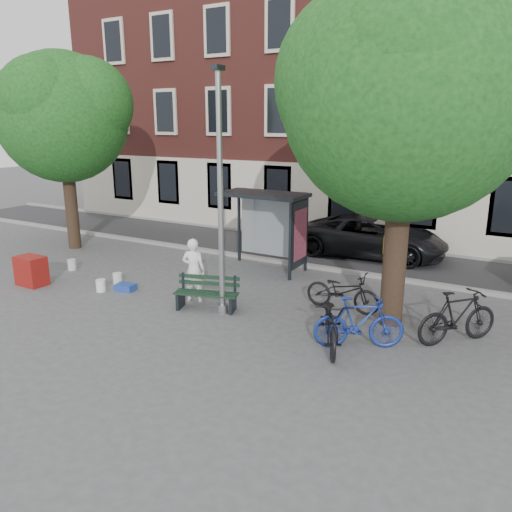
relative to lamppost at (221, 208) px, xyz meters
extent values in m
plane|color=#4C4C4F|center=(0.00, 0.00, -2.78)|extent=(90.00, 90.00, 0.00)
cube|color=#28282B|center=(0.00, 7.00, -2.78)|extent=(40.00, 4.00, 0.01)
cube|color=gray|center=(0.00, 5.00, -2.72)|extent=(40.00, 0.25, 0.12)
cube|color=gray|center=(0.00, 9.00, -2.72)|extent=(40.00, 0.25, 0.12)
cube|color=brown|center=(0.00, 13.00, 4.22)|extent=(30.00, 8.00, 14.00)
cylinder|color=#9EA0A3|center=(0.00, 0.00, 0.22)|extent=(0.14, 0.14, 6.00)
cylinder|color=#9EA0A3|center=(0.00, 0.00, -2.66)|extent=(0.28, 0.28, 0.24)
cube|color=#1E2328|center=(0.00, 0.00, 3.27)|extent=(0.18, 0.35, 0.12)
cylinder|color=black|center=(4.00, 1.50, -1.08)|extent=(0.56, 0.56, 3.40)
sphere|color=#144516|center=(4.00, 1.50, 2.62)|extent=(5.60, 5.60, 5.60)
sphere|color=#144516|center=(4.90, 1.90, 3.12)|extent=(3.92, 3.92, 3.92)
sphere|color=#144516|center=(3.20, 1.20, 2.92)|extent=(4.20, 4.20, 4.20)
sphere|color=#144516|center=(4.20, 0.60, 3.22)|extent=(3.64, 3.64, 3.64)
cylinder|color=black|center=(-9.00, 3.00, -1.18)|extent=(0.48, 0.48, 3.20)
sphere|color=#144516|center=(-9.00, 3.00, 2.22)|extent=(4.80, 4.80, 4.80)
sphere|color=#144516|center=(-8.10, 3.40, 2.72)|extent=(3.36, 3.36, 3.36)
sphere|color=#144516|center=(-9.80, 2.70, 2.52)|extent=(3.60, 3.60, 3.60)
sphere|color=#144516|center=(-8.80, 2.10, 2.82)|extent=(3.12, 3.12, 3.12)
cube|color=#1E2328|center=(-2.30, 3.40, -1.53)|extent=(0.08, 0.08, 2.50)
cube|color=#1E2328|center=(0.30, 3.40, -1.53)|extent=(0.08, 0.08, 2.50)
cube|color=#1E2328|center=(-2.30, 4.60, -1.53)|extent=(0.08, 0.08, 2.50)
cube|color=#1E2328|center=(0.30, 4.60, -1.53)|extent=(0.08, 0.08, 2.50)
cube|color=#1E2328|center=(-1.00, 4.00, -0.22)|extent=(2.85, 1.45, 0.12)
cube|color=#8C999E|center=(-1.00, 4.60, -1.41)|extent=(2.34, 0.04, 2.00)
cube|color=#1E2328|center=(0.30, 4.00, -1.41)|extent=(0.12, 1.14, 2.12)
cube|color=#D84C19|center=(0.37, 4.00, -1.41)|extent=(0.02, 0.90, 1.62)
imported|color=white|center=(-1.20, 0.40, -1.89)|extent=(0.74, 0.59, 1.78)
cube|color=#1E2328|center=(-1.19, -0.23, -2.57)|extent=(0.23, 0.53, 0.44)
cube|color=#1E2328|center=(0.19, 0.20, -2.57)|extent=(0.23, 0.53, 0.44)
cube|color=black|center=(-0.45, -0.18, -2.33)|extent=(1.65, 0.62, 0.04)
cube|color=black|center=(-0.50, -0.02, -2.33)|extent=(1.65, 0.62, 0.04)
cube|color=black|center=(-0.55, 0.15, -2.33)|extent=(1.65, 0.62, 0.04)
cube|color=black|center=(-0.58, 0.24, -2.14)|extent=(1.63, 0.56, 0.10)
cube|color=black|center=(-0.58, 0.24, -1.96)|extent=(1.63, 0.56, 0.10)
imported|color=black|center=(2.64, 1.74, -2.25)|extent=(2.04, 0.76, 1.06)
imported|color=navy|center=(3.75, -0.26, -2.19)|extent=(2.01, 1.45, 1.19)
imported|color=black|center=(3.20, -0.49, -2.19)|extent=(1.69, 2.37, 1.18)
imported|color=black|center=(5.59, 1.10, -2.16)|extent=(1.83, 1.93, 1.25)
imported|color=black|center=(1.64, 7.56, -2.03)|extent=(5.53, 2.78, 1.50)
cube|color=maroon|center=(-6.36, -0.93, -2.33)|extent=(0.92, 0.63, 0.90)
cube|color=#213E9A|center=(-3.50, 0.09, -2.68)|extent=(0.60, 0.48, 0.20)
cylinder|color=silver|center=(-6.61, 0.79, -2.60)|extent=(0.33, 0.33, 0.36)
cylinder|color=white|center=(-4.07, -0.33, -2.60)|extent=(0.33, 0.33, 0.36)
cylinder|color=silver|center=(-4.12, 0.40, -2.60)|extent=(0.30, 0.30, 0.36)
cylinder|color=#9EA0A3|center=(3.78, 1.90, -1.76)|extent=(0.04, 0.04, 2.05)
cube|color=yellow|center=(3.78, 1.90, -0.90)|extent=(0.37, 0.05, 0.48)
camera|label=1|loc=(6.81, -10.20, 2.05)|focal=35.00mm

